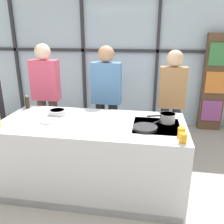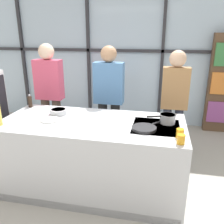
% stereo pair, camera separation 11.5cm
% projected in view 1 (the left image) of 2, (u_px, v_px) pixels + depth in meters
% --- Properties ---
extents(ground_plane, '(18.00, 18.00, 0.00)m').
position_uv_depth(ground_plane, '(94.00, 187.00, 3.08)').
color(ground_plane, '#ADA89E').
extents(back_window_wall, '(6.40, 0.10, 2.80)m').
position_uv_depth(back_window_wall, '(120.00, 57.00, 4.93)').
color(back_window_wall, silver).
rests_on(back_window_wall, ground_plane).
extents(bookshelf, '(0.43, 0.19, 1.89)m').
position_uv_depth(bookshelf, '(214.00, 83.00, 4.62)').
color(bookshelf, brown).
rests_on(bookshelf, ground_plane).
extents(demo_island, '(2.18, 0.98, 0.90)m').
position_uv_depth(demo_island, '(93.00, 156.00, 2.93)').
color(demo_island, silver).
rests_on(demo_island, ground_plane).
extents(spectator_far_left, '(0.43, 0.24, 1.74)m').
position_uv_depth(spectator_far_left, '(46.00, 92.00, 3.78)').
color(spectator_far_left, '#47382D').
rests_on(spectator_far_left, ground_plane).
extents(spectator_center_left, '(0.45, 0.24, 1.72)m').
position_uv_depth(spectator_center_left, '(106.00, 95.00, 3.64)').
color(spectator_center_left, black).
rests_on(spectator_center_left, ground_plane).
extents(spectator_center_right, '(0.38, 0.23, 1.67)m').
position_uv_depth(spectator_center_right, '(172.00, 98.00, 3.49)').
color(spectator_center_right, '#232838').
rests_on(spectator_center_right, ground_plane).
extents(frying_pan, '(0.35, 0.42, 0.04)m').
position_uv_depth(frying_pan, '(146.00, 127.00, 2.57)').
color(frying_pan, '#232326').
rests_on(frying_pan, demo_island).
extents(saucepan, '(0.33, 0.18, 0.11)m').
position_uv_depth(saucepan, '(167.00, 118.00, 2.75)').
color(saucepan, silver).
rests_on(saucepan, demo_island).
extents(white_plate, '(0.23, 0.23, 0.01)m').
position_uv_depth(white_plate, '(49.00, 121.00, 2.80)').
color(white_plate, white).
rests_on(white_plate, demo_island).
extents(mixing_bowl, '(0.22, 0.22, 0.07)m').
position_uv_depth(mixing_bowl, '(57.00, 112.00, 3.01)').
color(mixing_bowl, silver).
rests_on(mixing_bowl, demo_island).
extents(pepper_grinder, '(0.05, 0.05, 0.19)m').
position_uv_depth(pepper_grinder, '(27.00, 102.00, 3.25)').
color(pepper_grinder, '#332319').
rests_on(pepper_grinder, demo_island).
extents(juice_glass_near, '(0.08, 0.08, 0.09)m').
position_uv_depth(juice_glass_near, '(183.00, 138.00, 2.25)').
color(juice_glass_near, orange).
rests_on(juice_glass_near, demo_island).
extents(juice_glass_far, '(0.08, 0.08, 0.09)m').
position_uv_depth(juice_glass_far, '(181.00, 132.00, 2.38)').
color(juice_glass_far, orange).
rests_on(juice_glass_far, demo_island).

